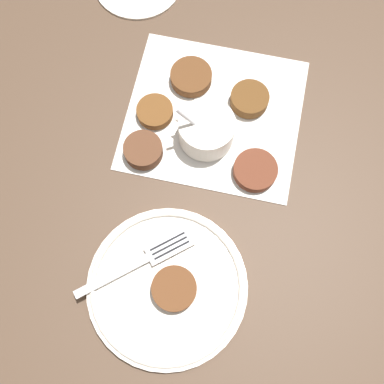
{
  "coord_description": "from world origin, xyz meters",
  "views": [
    {
      "loc": [
        -0.01,
        0.32,
        0.67
      ],
      "look_at": [
        0.03,
        0.12,
        0.02
      ],
      "focal_mm": 42.0,
      "sensor_mm": 36.0,
      "label": 1
    }
  ],
  "objects_px": {
    "serving_plate": "(167,286)",
    "fritter_on_plate": "(174,289)",
    "fork": "(147,258)",
    "sauce_bowl": "(206,131)"
  },
  "relations": [
    {
      "from": "serving_plate",
      "to": "fritter_on_plate",
      "type": "xyz_separation_m",
      "value": [
        -0.01,
        0.0,
        0.02
      ]
    },
    {
      "from": "fritter_on_plate",
      "to": "fork",
      "type": "distance_m",
      "value": 0.06
    },
    {
      "from": "serving_plate",
      "to": "fritter_on_plate",
      "type": "bearing_deg",
      "value": 168.28
    },
    {
      "from": "sauce_bowl",
      "to": "fritter_on_plate",
      "type": "height_order",
      "value": "sauce_bowl"
    },
    {
      "from": "fork",
      "to": "sauce_bowl",
      "type": "bearing_deg",
      "value": -102.4
    },
    {
      "from": "sauce_bowl",
      "to": "serving_plate",
      "type": "height_order",
      "value": "sauce_bowl"
    },
    {
      "from": "sauce_bowl",
      "to": "serving_plate",
      "type": "relative_size",
      "value": 0.42
    },
    {
      "from": "fork",
      "to": "fritter_on_plate",
      "type": "bearing_deg",
      "value": 143.12
    },
    {
      "from": "sauce_bowl",
      "to": "fritter_on_plate",
      "type": "distance_m",
      "value": 0.25
    },
    {
      "from": "sauce_bowl",
      "to": "fork",
      "type": "xyz_separation_m",
      "value": [
        0.05,
        0.21,
        -0.0
      ]
    }
  ]
}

